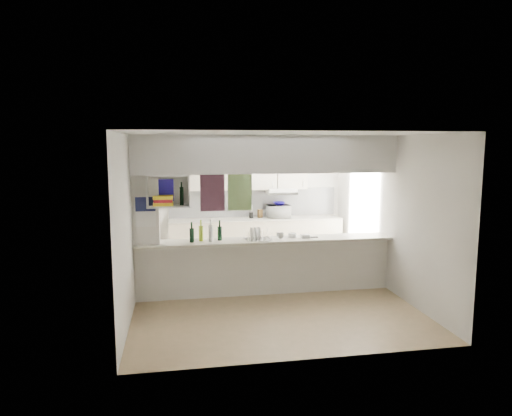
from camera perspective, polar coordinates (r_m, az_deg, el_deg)
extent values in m
plane|color=#998259|center=(7.72, 1.25, -10.60)|extent=(4.80, 4.80, 0.00)
plane|color=white|center=(7.32, 1.31, 9.09)|extent=(4.80, 4.80, 0.00)
plane|color=silver|center=(9.75, -1.46, 1.14)|extent=(4.20, 0.00, 4.20)
plane|color=silver|center=(7.30, -15.12, -1.42)|extent=(0.00, 4.80, 4.80)
plane|color=silver|center=(8.08, 16.05, -0.58)|extent=(0.00, 4.80, 4.80)
cube|color=silver|center=(7.59, 1.26, -7.45)|extent=(4.20, 0.15, 0.88)
cube|color=beige|center=(7.48, 1.27, -4.05)|extent=(4.20, 0.50, 0.04)
cube|color=white|center=(7.32, 1.30, 6.74)|extent=(4.20, 0.50, 0.60)
cube|color=silver|center=(7.28, -13.56, -1.39)|extent=(0.40, 0.18, 2.60)
cube|color=#191E4C|center=(7.15, -13.67, 0.47)|extent=(0.30, 0.01, 0.22)
cube|color=white|center=(7.19, -13.61, -1.35)|extent=(0.30, 0.01, 0.24)
cube|color=#2B1325|center=(7.46, -5.47, 1.96)|extent=(0.40, 0.02, 0.62)
cube|color=#1A756A|center=(7.51, -2.04, 2.03)|extent=(0.40, 0.02, 0.62)
cube|color=white|center=(7.14, -10.86, 0.23)|extent=(0.65, 0.35, 0.02)
cube|color=white|center=(7.09, -10.96, 4.04)|extent=(0.65, 0.35, 0.02)
cube|color=white|center=(7.27, -10.89, 2.25)|extent=(0.65, 0.02, 0.50)
cube|color=white|center=(7.12, -13.42, 2.06)|extent=(0.02, 0.35, 0.50)
cube|color=white|center=(7.11, -8.39, 2.19)|extent=(0.02, 0.35, 0.50)
cube|color=gold|center=(7.14, -11.51, 0.51)|extent=(0.30, 0.24, 0.05)
cube|color=#AA1626|center=(7.13, -11.52, 0.91)|extent=(0.28, 0.22, 0.05)
cube|color=gold|center=(7.12, -11.53, 1.31)|extent=(0.30, 0.24, 0.05)
cube|color=#180C8E|center=(7.24, -11.29, 2.22)|extent=(0.26, 0.02, 0.34)
cylinder|color=black|center=(7.12, -9.28, 1.49)|extent=(0.06, 0.06, 0.28)
cube|color=beige|center=(9.63, 0.00, -4.08)|extent=(3.60, 0.60, 0.90)
cube|color=beige|center=(9.54, 0.00, -1.40)|extent=(3.60, 0.63, 0.03)
cube|color=silver|center=(9.78, -0.29, 0.69)|extent=(3.60, 0.03, 0.60)
cube|color=beige|center=(9.53, -1.33, 4.48)|extent=(2.62, 0.34, 0.72)
cube|color=white|center=(9.64, 3.16, 2.12)|extent=(0.60, 0.46, 0.12)
cube|color=silver|center=(9.42, 3.48, 1.77)|extent=(0.60, 0.02, 0.05)
imported|color=white|center=(9.65, 2.84, -0.42)|extent=(0.48, 0.33, 0.26)
imported|color=#180C8E|center=(9.67, 2.91, 0.57)|extent=(0.25, 0.25, 0.06)
cube|color=silver|center=(7.41, 0.23, -3.93)|extent=(0.44, 0.34, 0.01)
cylinder|color=white|center=(7.37, -0.55, -3.13)|extent=(0.03, 0.21, 0.21)
cylinder|color=white|center=(7.38, -0.08, -3.11)|extent=(0.03, 0.21, 0.21)
cylinder|color=white|center=(7.40, 0.39, -3.09)|extent=(0.03, 0.21, 0.21)
imported|color=white|center=(7.45, 3.06, -3.45)|extent=(0.15, 0.15, 0.10)
cylinder|color=black|center=(7.27, -8.04, -3.40)|extent=(0.07, 0.07, 0.22)
cylinder|color=black|center=(7.24, -8.06, -2.13)|extent=(0.03, 0.03, 0.10)
cylinder|color=#84AA1C|center=(7.36, -6.89, -3.19)|extent=(0.07, 0.07, 0.24)
cylinder|color=#84AA1C|center=(7.33, -6.91, -1.87)|extent=(0.03, 0.03, 0.10)
cylinder|color=silver|center=(7.29, -5.68, -3.21)|extent=(0.07, 0.07, 0.26)
cylinder|color=silver|center=(7.25, -5.70, -1.82)|extent=(0.03, 0.03, 0.10)
cylinder|color=black|center=(7.38, -4.56, -3.18)|extent=(0.07, 0.07, 0.22)
cylinder|color=black|center=(7.35, -4.57, -1.93)|extent=(0.03, 0.03, 0.10)
cylinder|color=silver|center=(7.63, 4.54, -3.40)|extent=(0.14, 0.14, 0.07)
cube|color=silver|center=(7.59, 6.18, -3.53)|extent=(0.14, 0.10, 0.06)
cube|color=black|center=(7.67, 7.21, -3.62)|extent=(0.14, 0.07, 0.01)
cylinder|color=black|center=(9.57, -0.60, -0.91)|extent=(0.09, 0.09, 0.12)
cube|color=brown|center=(9.62, 0.51, -0.70)|extent=(0.11, 0.10, 0.18)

